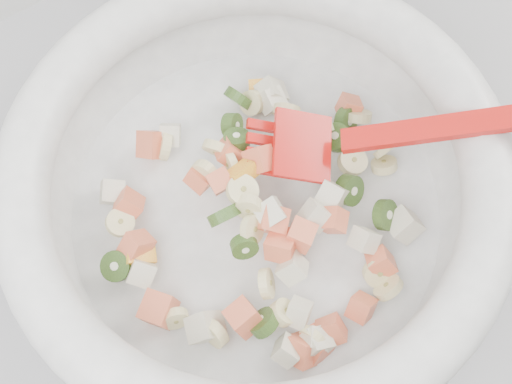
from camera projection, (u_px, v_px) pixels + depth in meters
counter at (152, 349)px, 0.98m from camera, size 2.00×0.60×0.90m
mixing_bowl at (257, 185)px, 0.53m from camera, size 0.45×0.42×0.14m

